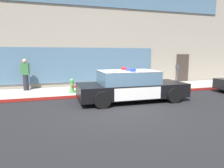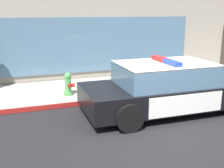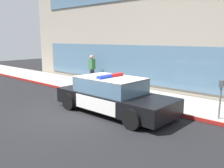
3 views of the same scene
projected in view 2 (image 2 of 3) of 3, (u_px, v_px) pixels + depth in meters
name	position (u px, v px, depth m)	size (l,w,h in m)	color
ground	(150.00, 136.00, 6.26)	(48.00, 48.00, 0.00)	black
sidewalk	(100.00, 88.00, 9.79)	(48.00, 2.77, 0.15)	#A39E93
curb_red_paint	(113.00, 100.00, 8.52)	(28.80, 0.04, 0.14)	maroon
police_cruiser	(169.00, 88.00, 7.64)	(4.90, 2.14, 1.49)	black
fire_hydrant	(68.00, 84.00, 8.69)	(0.34, 0.39, 0.73)	#4C994C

